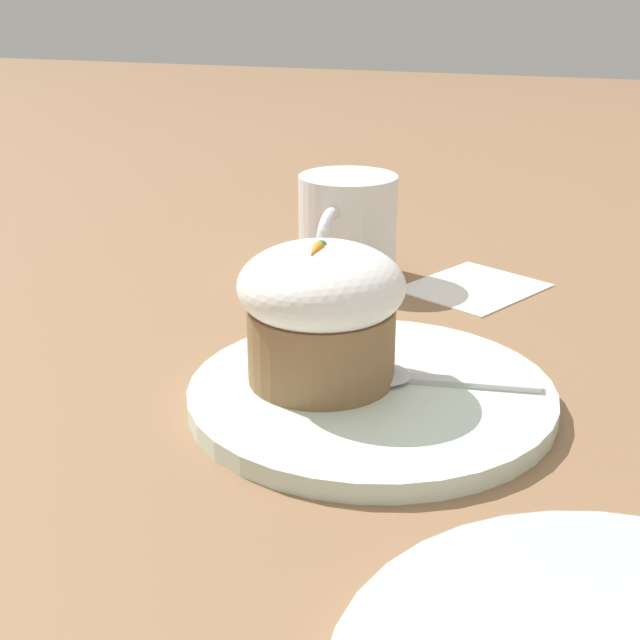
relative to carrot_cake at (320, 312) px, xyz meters
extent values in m
plane|color=#846042|center=(0.00, 0.03, -0.06)|extent=(4.00, 4.00, 0.00)
cylinder|color=silver|center=(0.00, 0.03, -0.05)|extent=(0.24, 0.24, 0.01)
cylinder|color=olive|center=(0.00, 0.00, -0.02)|extent=(0.10, 0.10, 0.05)
ellipsoid|color=white|center=(0.00, 0.00, 0.02)|extent=(0.11, 0.11, 0.05)
cone|color=orange|center=(0.01, 0.00, 0.04)|extent=(0.02, 0.01, 0.01)
sphere|color=green|center=(0.00, 0.00, 0.04)|extent=(0.01, 0.01, 0.01)
cube|color=silver|center=(-0.02, 0.09, -0.05)|extent=(0.02, 0.10, 0.00)
ellipsoid|color=silver|center=(-0.01, 0.03, -0.04)|extent=(0.04, 0.05, 0.01)
cylinder|color=white|center=(-0.25, -0.06, -0.01)|extent=(0.09, 0.09, 0.09)
torus|color=white|center=(-0.20, -0.06, -0.01)|extent=(0.06, 0.01, 0.06)
cube|color=white|center=(-0.25, 0.06, -0.06)|extent=(0.14, 0.14, 0.00)
camera|label=1|loc=(0.50, 0.17, 0.20)|focal=50.00mm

